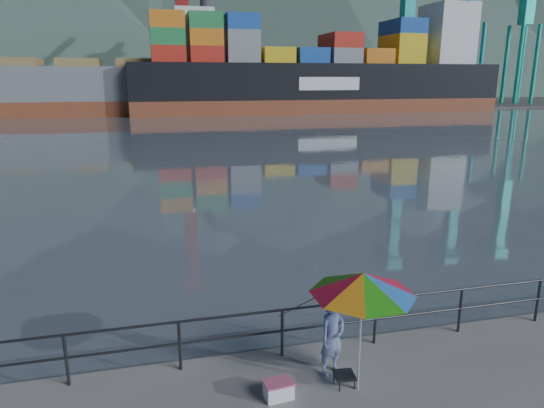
{
  "coord_description": "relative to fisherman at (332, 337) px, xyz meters",
  "views": [
    {
      "loc": [
        -1.26,
        -6.63,
        5.4
      ],
      "look_at": [
        1.85,
        6.0,
        2.0
      ],
      "focal_mm": 32.0,
      "sensor_mm": 36.0,
      "label": 1
    }
  ],
  "objects": [
    {
      "name": "guardrail",
      "position": [
        -1.75,
        0.78,
        -0.23
      ],
      "size": [
        22.0,
        0.06,
        1.03
      ],
      "color": "#2D3033",
      "rests_on": "ground"
    },
    {
      "name": "container_ship",
      "position": [
        26.18,
        71.5,
        5.07
      ],
      "size": [
        61.19,
        10.2,
        18.1
      ],
      "color": "brown",
      "rests_on": "ground"
    },
    {
      "name": "fishing_rod",
      "position": [
        -0.41,
        1.01,
        -0.75
      ],
      "size": [
        0.24,
        1.9,
        1.34
      ],
      "primitive_type": "cylinder",
      "rotation": [
        0.96,
        0.0,
        0.12
      ],
      "color": "black",
      "rests_on": "ground"
    },
    {
      "name": "beach_umbrella",
      "position": [
        0.29,
        -0.58,
        1.29
      ],
      "size": [
        2.36,
        2.36,
        2.23
      ],
      "color": "white",
      "rests_on": "ground"
    },
    {
      "name": "bulk_carrier",
      "position": [
        -10.15,
        73.3,
        3.38
      ],
      "size": [
        51.35,
        8.89,
        14.5
      ],
      "color": "brown",
      "rests_on": "ground"
    },
    {
      "name": "fisherman",
      "position": [
        0.0,
        0.0,
        0.0
      ],
      "size": [
        0.64,
        0.54,
        1.5
      ],
      "primitive_type": "imported",
      "rotation": [
        0.0,
        0.0,
        0.4
      ],
      "color": "navy",
      "rests_on": "ground"
    },
    {
      "name": "mountains",
      "position": [
        37.07,
        206.83,
        34.8
      ],
      "size": [
        600.0,
        332.8,
        80.0
      ],
      "color": "#385147",
      "rests_on": "ground"
    },
    {
      "name": "folding_stool",
      "position": [
        0.09,
        -0.43,
        -0.63
      ],
      "size": [
        0.39,
        0.39,
        0.23
      ],
      "color": "black",
      "rests_on": "ground"
    },
    {
      "name": "cooler_bag",
      "position": [
        -1.15,
        -0.47,
        -0.61
      ],
      "size": [
        0.51,
        0.37,
        0.28
      ],
      "primitive_type": "cube",
      "rotation": [
        0.0,
        0.0,
        0.1
      ],
      "color": "white",
      "rests_on": "ground"
    },
    {
      "name": "port_cranes",
      "position": [
        29.25,
        83.08,
        15.25
      ],
      "size": [
        116.0,
        28.0,
        38.4
      ],
      "color": "red",
      "rests_on": "ground"
    },
    {
      "name": "far_dock",
      "position": [
        8.25,
        92.08,
        -0.75
      ],
      "size": [
        200.0,
        40.0,
        0.4
      ],
      "primitive_type": "cube",
      "color": "#514F4C",
      "rests_on": "ground"
    },
    {
      "name": "harbor_water",
      "position": [
        -1.75,
        129.08,
        -0.75
      ],
      "size": [
        500.0,
        280.0,
        0.0
      ],
      "primitive_type": "cube",
      "color": "slate",
      "rests_on": "ground"
    },
    {
      "name": "container_stacks",
      "position": [
        34.84,
        92.35,
        2.2
      ],
      "size": [
        58.0,
        5.4,
        7.8
      ],
      "color": "yellow",
      "rests_on": "ground"
    }
  ]
}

